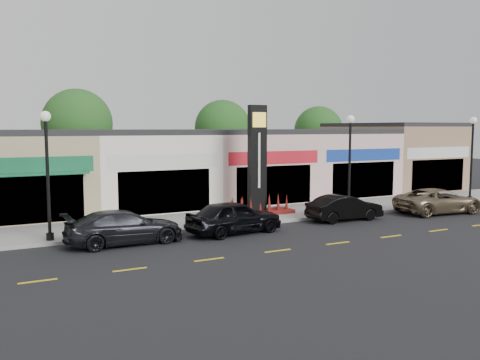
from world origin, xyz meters
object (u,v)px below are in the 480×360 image
Objects in this scene: car_dark_sedan at (124,227)px; lamp_west_near at (47,162)px; lamp_east_near at (350,154)px; car_black_conv at (345,208)px; lamp_east_far at (472,150)px; car_black_sedan at (234,217)px; pylon_sign at (257,176)px; car_gold_suv at (439,201)px.

lamp_west_near is at bearing 60.28° from car_dark_sedan.
lamp_east_near is 3.37m from car_black_conv.
lamp_east_near is 1.00× the size of lamp_east_far.
lamp_east_far reaches higher than car_black_sedan.
pylon_sign reaches higher than car_black_sedan.
car_dark_sedan is (-23.18, -1.50, -2.75)m from lamp_east_far.
lamp_west_near is 1.00× the size of lamp_east_near.
lamp_east_near reaches higher than car_dark_sedan.
lamp_west_near is 14.97m from car_black_conv.
car_dark_sedan is 5.11m from car_black_sedan.
lamp_west_near is 1.10× the size of car_dark_sedan.
car_black_sedan is at bearing -174.63° from lamp_east_far.
lamp_east_near reaches higher than car_black_conv.
lamp_east_far is 1.19× the size of car_black_sedan.
car_gold_suv is (20.98, -1.92, -2.76)m from lamp_west_near.
car_black_conv is (11.83, 0.17, -0.04)m from car_dark_sedan.
car_black_conv is (14.65, -1.33, -2.79)m from lamp_west_near.
car_dark_sedan reaches higher than car_gold_suv.
lamp_west_near reaches higher than car_gold_suv.
car_black_sedan is at bearing -132.18° from pylon_sign.
car_black_conv is 6.36m from car_gold_suv.
pylon_sign is (-15.00, 1.70, -1.20)m from lamp_east_far.
car_black_sedan is (7.92, -1.70, -2.69)m from lamp_west_near.
car_black_conv is at bearing -135.47° from lamp_east_near.
car_black_sedan is at bearing -12.11° from lamp_west_near.
lamp_east_far reaches higher than car_dark_sedan.
lamp_west_near is 1.06× the size of car_gold_suv.
car_black_conv is (-11.35, -1.33, -2.79)m from lamp_east_far.
car_black_conv is at bearing -90.81° from car_dark_sedan.
lamp_east_far reaches higher than car_gold_suv.
pylon_sign is 1.44× the size of car_black_conv.
lamp_east_near and lamp_east_far have the same top height.
lamp_east_near is at bearing 0.00° from lamp_west_near.
car_black_sedan reaches higher than car_dark_sedan.
car_dark_sedan is at bearing 94.37° from car_gold_suv.
car_black_conv is (3.65, -3.03, -1.59)m from pylon_sign.
pylon_sign is 5.00m from car_black_conv.
lamp_east_far is (26.00, 0.00, 0.00)m from lamp_west_near.
car_black_sedan is 0.89× the size of car_gold_suv.
lamp_east_far is 11.77m from car_black_conv.
pylon_sign reaches higher than car_black_conv.
car_gold_suv is (9.98, -3.62, -1.56)m from pylon_sign.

